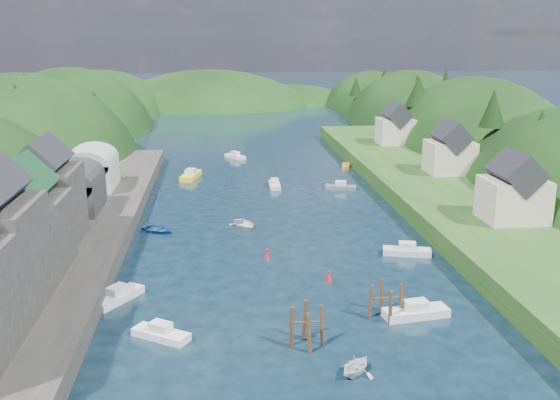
{
  "coord_description": "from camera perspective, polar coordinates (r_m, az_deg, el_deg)",
  "views": [
    {
      "loc": [
        -7.46,
        -45.7,
        23.91
      ],
      "look_at": [
        0.0,
        28.0,
        4.0
      ],
      "focal_mm": 40.0,
      "sensor_mm": 36.0,
      "label": 1
    }
  ],
  "objects": [
    {
      "name": "far_hills",
      "position": [
        222.6,
        -3.49,
        6.05
      ],
      "size": [
        103.0,
        68.0,
        44.0
      ],
      "color": "black",
      "rests_on": "ground"
    },
    {
      "name": "quay_left",
      "position": [
        71.52,
        -18.88,
        -4.48
      ],
      "size": [
        12.0,
        110.0,
        2.0
      ],
      "primitive_type": "cube",
      "color": "#2D2B28",
      "rests_on": "ground"
    },
    {
      "name": "moored_boats",
      "position": [
        77.67,
        -2.21,
        -2.54
      ],
      "size": [
        36.3,
        85.82,
        1.76
      ],
      "color": "yellow",
      "rests_on": "ground"
    },
    {
      "name": "piling_cluster_near",
      "position": [
        50.13,
        2.46,
        -11.7
      ],
      "size": [
        2.91,
        2.74,
        3.87
      ],
      "color": "#382314",
      "rests_on": "ground"
    },
    {
      "name": "terrace_left_grass",
      "position": [
        73.37,
        -24.24,
        -4.32
      ],
      "size": [
        12.0,
        110.0,
        2.5
      ],
      "primitive_type": "cube",
      "color": "#234719",
      "rests_on": "ground"
    },
    {
      "name": "channel_buoy_far",
      "position": [
        68.49,
        -1.18,
        -4.96
      ],
      "size": [
        0.7,
        0.7,
        1.1
      ],
      "color": "#B70E17",
      "rests_on": "ground"
    },
    {
      "name": "quayside_buildings",
      "position": [
        57.79,
        -24.24,
        -3.25
      ],
      "size": [
        8.0,
        35.84,
        12.9
      ],
      "color": "#2D2B28",
      "rests_on": "quay_left"
    },
    {
      "name": "ground",
      "position": [
        98.92,
        -1.28,
        1.05
      ],
      "size": [
        600.0,
        600.0,
        0.0
      ],
      "primitive_type": "plane",
      "color": "black",
      "rests_on": "ground"
    },
    {
      "name": "boat_sheds",
      "position": [
        88.68,
        -17.72,
        2.19
      ],
      "size": [
        7.0,
        21.0,
        7.5
      ],
      "color": "#2D2D30",
      "rests_on": "quay_left"
    },
    {
      "name": "hill_trees",
      "position": [
        110.56,
        -1.92,
        8.39
      ],
      "size": [
        90.04,
        150.63,
        12.47
      ],
      "color": "black",
      "rests_on": "ground"
    },
    {
      "name": "piling_cluster_far",
      "position": [
        55.43,
        9.67,
        -9.33
      ],
      "size": [
        3.33,
        3.09,
        3.6
      ],
      "color": "#382314",
      "rests_on": "ground"
    },
    {
      "name": "channel_buoy_near",
      "position": [
        62.59,
        4.49,
        -6.99
      ],
      "size": [
        0.7,
        0.7,
        1.1
      ],
      "color": "#B70E17",
      "rests_on": "ground"
    },
    {
      "name": "hillside_right",
      "position": [
        135.28,
        17.22,
        0.97
      ],
      "size": [
        36.0,
        245.56,
        48.0
      ],
      "color": "black",
      "rests_on": "ground"
    },
    {
      "name": "terrace_right",
      "position": [
        94.41,
        14.52,
        0.64
      ],
      "size": [
        16.0,
        120.0,
        2.4
      ],
      "primitive_type": "cube",
      "color": "#234719",
      "rests_on": "ground"
    },
    {
      "name": "right_bank_cottages",
      "position": [
        102.1,
        14.69,
        4.36
      ],
      "size": [
        9.0,
        59.24,
        8.41
      ],
      "color": "beige",
      "rests_on": "terrace_right"
    },
    {
      "name": "hillside_left",
      "position": [
        130.37,
        -22.32,
        -0.29
      ],
      "size": [
        44.0,
        245.56,
        52.0
      ],
      "color": "black",
      "rests_on": "ground"
    }
  ]
}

